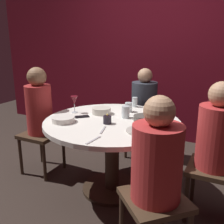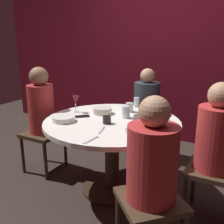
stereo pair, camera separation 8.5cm
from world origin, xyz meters
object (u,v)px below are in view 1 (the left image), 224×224
candle_holder (107,120)px  bowl_small_white (143,118)px  cup_by_right_diner (164,130)px  cup_by_left_diner (126,112)px  bowl_sauce_side (158,111)px  dining_table (112,136)px  seated_diner_right (217,137)px  seated_diner_back (144,103)px  seated_diner_left (39,110)px  cup_near_candle (129,107)px  cup_center_front (135,102)px  dinner_plate (140,131)px  bowl_serving_large (63,119)px  seated_diner_front_right (157,163)px  wine_glass (74,101)px  bowl_salad_center (102,111)px  cell_phone (82,117)px

candle_holder → bowl_small_white: size_ratio=0.52×
cup_by_right_diner → cup_by_left_diner: bearing=147.3°
bowl_sauce_side → dining_table: bearing=-130.4°
cup_by_left_diner → cup_by_right_diner: cup_by_left_diner is taller
cup_by_right_diner → seated_diner_right: bearing=23.9°
seated_diner_back → bowl_sauce_side: size_ratio=6.49×
seated_diner_left → cup_near_candle: (0.91, 0.34, 0.05)m
cup_center_front → seated_diner_left: bearing=-147.7°
seated_diner_left → seated_diner_right: 1.82m
cup_by_left_diner → seated_diner_back: bearing=96.1°
dinner_plate → bowl_serving_large: size_ratio=1.13×
seated_diner_front_right → dinner_plate: 0.53m
seated_diner_left → bowl_serving_large: (0.51, -0.25, 0.03)m
dinner_plate → cup_by_right_diner: size_ratio=2.68×
wine_glass → bowl_serving_large: (0.09, -0.32, -0.10)m
candle_holder → cup_by_right_diner: 0.54m
bowl_small_white → cup_center_front: 0.53m
dining_table → cup_by_left_diner: 0.27m
seated_diner_front_right → bowl_salad_center: size_ratio=6.06×
candle_holder → cup_near_candle: size_ratio=0.95×
dinner_plate → cup_by_left_diner: (-0.27, 0.31, 0.05)m
bowl_sauce_side → dinner_plate: bearing=-88.1°
seated_diner_left → seated_diner_right: size_ratio=1.02×
cup_near_candle → cup_center_front: cup_center_front is taller
seated_diner_right → cup_by_right_diner: (-0.38, -0.17, 0.06)m
dining_table → cup_near_candle: bearing=85.9°
cup_by_left_diner → seated_diner_front_right: bearing=-54.3°
cup_by_left_diner → bowl_serving_large: bearing=-140.9°
bowl_sauce_side → bowl_small_white: bearing=-102.3°
wine_glass → bowl_sauce_side: (0.80, 0.32, -0.09)m
bowl_serving_large → cup_center_front: bearing=64.6°
bowl_sauce_side → cell_phone: bearing=-146.4°
seated_diner_left → dinner_plate: 1.25m
wine_glass → bowl_salad_center: size_ratio=0.92×
cup_near_candle → seated_diner_front_right: bearing=-58.1°
wine_glass → bowl_small_white: (0.74, 0.05, -0.10)m
seated_diner_front_right → wine_glass: seated_diner_front_right is taller
candle_holder → cup_by_right_diner: (0.54, -0.06, 0.01)m
cell_phone → cup_by_left_diner: size_ratio=1.19×
dinner_plate → seated_diner_right: bearing=17.0°
seated_diner_right → cup_near_candle: size_ratio=11.99×
seated_diner_back → bowl_serving_large: bearing=-18.1°
cup_by_left_diner → cup_center_front: bearing=99.9°
cup_by_right_diner → cell_phone: bearing=171.3°
seated_diner_right → bowl_sauce_side: bearing=-32.9°
seated_diner_back → bowl_salad_center: 0.79m
seated_diner_back → bowl_small_white: seated_diner_back is taller
seated_diner_front_right → cup_by_right_diner: bearing=-35.1°
dining_table → bowl_serving_large: 0.49m
seated_diner_right → bowl_small_white: size_ratio=6.55×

